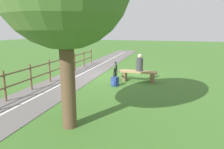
# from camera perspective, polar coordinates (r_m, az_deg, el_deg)

# --- Properties ---
(ground_plane) EXTENTS (80.00, 80.00, 0.00)m
(ground_plane) POSITION_cam_1_polar(r_m,az_deg,el_deg) (11.00, -0.21, -0.29)
(ground_plane) COLOR #3D6B28
(paved_path) EXTENTS (5.72, 36.03, 0.02)m
(paved_path) POSITION_cam_1_polar(r_m,az_deg,el_deg) (8.22, -18.59, -5.09)
(paved_path) COLOR #66605E
(paved_path) RESTS_ON ground_plane
(path_centre_line) EXTENTS (3.29, 31.85, 0.00)m
(path_centre_line) POSITION_cam_1_polar(r_m,az_deg,el_deg) (8.21, -18.60, -5.03)
(path_centre_line) COLOR silver
(path_centre_line) RESTS_ON paved_path
(bench) EXTENTS (1.76, 0.47, 0.49)m
(bench) POSITION_cam_1_polar(r_m,az_deg,el_deg) (9.78, 7.16, 0.10)
(bench) COLOR #A88456
(bench) RESTS_ON ground_plane
(person_seated) EXTENTS (0.32, 0.32, 0.79)m
(person_seated) POSITION_cam_1_polar(r_m,az_deg,el_deg) (9.68, 7.54, 2.96)
(person_seated) COLOR #38383D
(person_seated) RESTS_ON bench
(bicycle) EXTENTS (0.46, 1.66, 0.89)m
(bicycle) POSITION_cam_1_polar(r_m,az_deg,el_deg) (9.68, 0.94, 0.30)
(bicycle) COLOR black
(bicycle) RESTS_ON ground_plane
(backpack) EXTENTS (0.35, 0.33, 0.40)m
(backpack) POSITION_cam_1_polar(r_m,az_deg,el_deg) (8.88, 0.77, -1.94)
(backpack) COLOR navy
(backpack) RESTS_ON ground_plane
(fence_roadside) EXTENTS (1.40, 12.61, 1.05)m
(fence_roadside) POSITION_cam_1_polar(r_m,az_deg,el_deg) (9.34, -18.88, 0.72)
(fence_roadside) COLOR brown
(fence_roadside) RESTS_ON ground_plane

